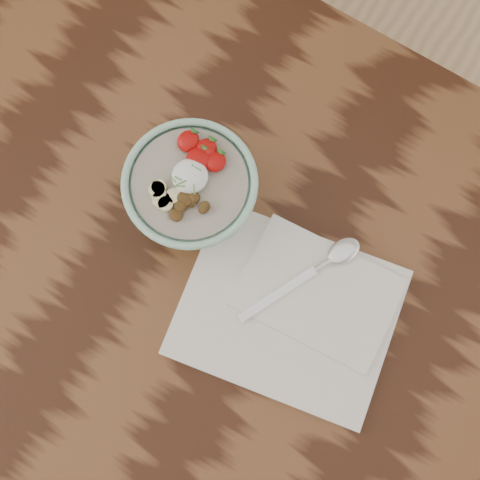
% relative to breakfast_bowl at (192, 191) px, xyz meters
% --- Properties ---
extents(table, '(1.60, 0.90, 0.75)m').
position_rel_breakfast_bowl_xyz_m(table, '(-0.05, -0.08, -0.15)').
color(table, black).
rests_on(table, ground).
extents(breakfast_bowl, '(0.18, 0.18, 0.12)m').
position_rel_breakfast_bowl_xyz_m(breakfast_bowl, '(0.00, 0.00, 0.00)').
color(breakfast_bowl, '#99CDB4').
rests_on(breakfast_bowl, table).
extents(napkin, '(0.32, 0.28, 0.02)m').
position_rel_breakfast_bowl_xyz_m(napkin, '(0.20, -0.05, -0.05)').
color(napkin, white).
rests_on(napkin, table).
extents(spoon, '(0.10, 0.19, 0.01)m').
position_rel_breakfast_bowl_xyz_m(spoon, '(0.20, 0.02, -0.04)').
color(spoon, silver).
rests_on(spoon, napkin).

